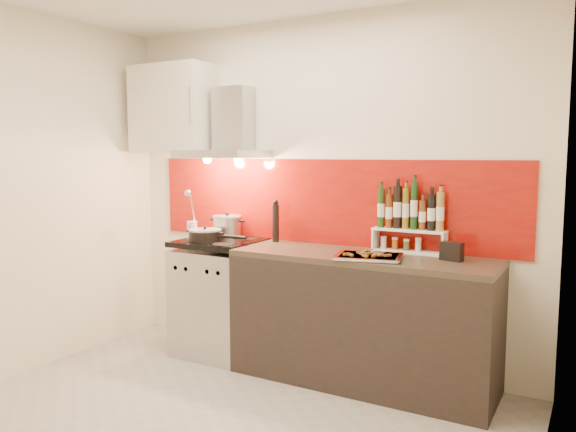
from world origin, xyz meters
The scene contains 16 objects.
floor centered at (0.00, 0.00, 0.00)m, with size 3.40×3.40×0.00m, color #9E9991.
back_wall centered at (0.00, 1.40, 1.30)m, with size 3.40×0.02×2.60m, color silver.
left_wall centered at (-1.70, 0.00, 1.30)m, with size 0.02×2.80×2.60m, color silver.
right_wall centered at (1.70, 0.00, 1.30)m, with size 0.02×2.80×2.60m, color silver.
backsplash centered at (0.05, 1.39, 1.22)m, with size 3.00×0.02×0.64m, color #910708.
range_stove centered at (-0.70, 1.10, 0.44)m, with size 0.60×0.60×0.91m.
counter centered at (0.50, 1.10, 0.45)m, with size 1.80×0.60×0.90m.
range_hood centered at (-0.70, 1.24, 1.74)m, with size 0.62×0.50×0.61m.
upper_cabinet centered at (-1.25, 1.22, 1.95)m, with size 0.70×0.35×0.72m, color beige.
stock_pot centered at (-0.75, 1.26, 1.00)m, with size 0.24×0.24×0.20m.
saute_pan centered at (-0.76, 1.00, 0.96)m, with size 0.49×0.26×0.12m.
utensil_jar centered at (-0.98, 1.10, 1.02)m, with size 0.08×0.13×0.40m.
pepper_mill centered at (-0.30, 1.29, 1.06)m, with size 0.05×0.05×0.33m.
step_shelf centered at (0.75, 1.32, 1.12)m, with size 0.51×0.14×0.49m.
caddy_box centered at (1.08, 1.16, 0.96)m, with size 0.14×0.06×0.12m, color black.
baking_tray centered at (0.59, 0.97, 0.92)m, with size 0.49×0.42×0.03m.
Camera 1 is at (1.91, -2.43, 1.57)m, focal length 35.00 mm.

